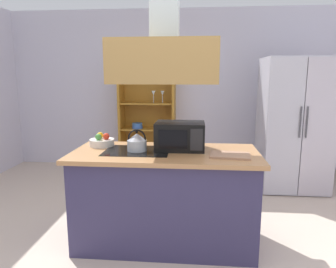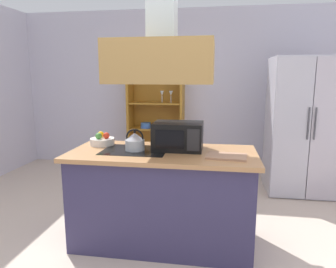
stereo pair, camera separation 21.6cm
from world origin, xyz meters
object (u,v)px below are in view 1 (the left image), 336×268
(dish_cabinet, at_px, (148,124))
(kettle, at_px, (137,142))
(fruit_bowl, at_px, (102,141))
(refrigerator, at_px, (294,125))
(cutting_board, at_px, (230,155))
(microwave, at_px, (180,136))

(dish_cabinet, relative_size, kettle, 8.62)
(dish_cabinet, bearing_deg, fruit_bowl, -92.74)
(refrigerator, bearing_deg, cutting_board, -121.20)
(kettle, distance_m, cutting_board, 0.85)
(cutting_board, height_order, fruit_bowl, fruit_bowl)
(refrigerator, distance_m, kettle, 2.52)
(microwave, bearing_deg, kettle, -164.71)
(refrigerator, xyz_separation_m, cutting_board, (-1.07, -1.76, -0.01))
(fruit_bowl, bearing_deg, microwave, -4.99)
(kettle, bearing_deg, dish_cabinet, 96.51)
(kettle, bearing_deg, refrigerator, 40.73)
(cutting_board, bearing_deg, fruit_bowl, 166.54)
(refrigerator, height_order, kettle, refrigerator)
(kettle, xyz_separation_m, fruit_bowl, (-0.39, 0.18, -0.04))
(kettle, relative_size, microwave, 0.44)
(dish_cabinet, bearing_deg, kettle, -83.49)
(dish_cabinet, bearing_deg, refrigerator, -20.12)
(cutting_board, bearing_deg, refrigerator, 58.80)
(microwave, xyz_separation_m, fruit_bowl, (-0.78, 0.07, -0.08))
(kettle, distance_m, fruit_bowl, 0.43)
(refrigerator, distance_m, fruit_bowl, 2.73)
(dish_cabinet, height_order, microwave, dish_cabinet)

